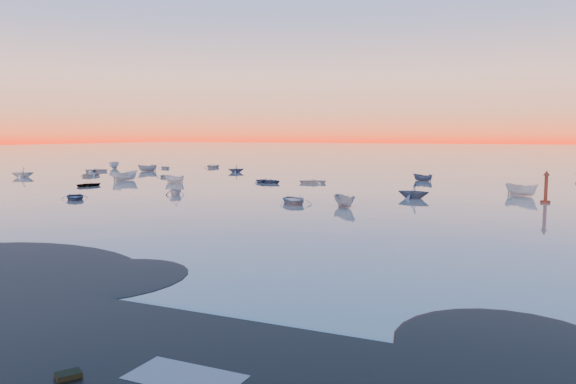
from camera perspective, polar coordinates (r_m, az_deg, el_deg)
The scene contains 5 objects.
ground at distance 123.25m, azimuth 14.85°, elevation 2.41°, with size 600.00×600.00×0.00m, color slate.
mud_lobes at distance 30.40m, azimuth -21.69°, elevation -8.01°, with size 140.00×6.00×0.07m, color black, non-canonical shape.
moored_fleet at distance 77.54m, azimuth 8.67°, elevation 0.59°, with size 124.00×58.00×1.20m, color silver, non-canonical shape.
boat_near_left at distance 65.29m, azimuth -20.83°, elevation -0.72°, with size 3.87×1.61×0.97m, color #31425E.
channel_marker at distance 63.87m, azimuth 24.72°, elevation 0.22°, with size 0.98×0.98×3.49m.
Camera 1 is at (21.66, -21.12, 7.11)m, focal length 35.00 mm.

